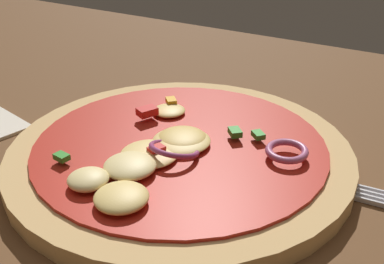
{
  "coord_description": "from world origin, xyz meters",
  "views": [
    {
      "loc": [
        0.21,
        -0.27,
        0.24
      ],
      "look_at": [
        0.02,
        0.04,
        0.05
      ],
      "focal_mm": 43.99,
      "sensor_mm": 36.0,
      "label": 1
    }
  ],
  "objects": [
    {
      "name": "dining_table",
      "position": [
        0.0,
        0.0,
        0.01
      ],
      "size": [
        1.46,
        0.83,
        0.03
      ],
      "color": "brown",
      "rests_on": "ground"
    },
    {
      "name": "pizza",
      "position": [
        0.02,
        0.02,
        0.04
      ],
      "size": [
        0.29,
        0.29,
        0.03
      ],
      "color": "tan",
      "rests_on": "dining_table"
    }
  ]
}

